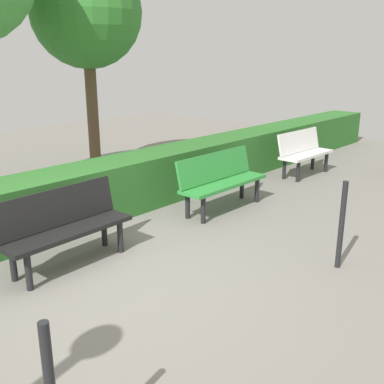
{
  "coord_description": "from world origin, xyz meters",
  "views": [
    {
      "loc": [
        2.66,
        3.56,
        2.3
      ],
      "look_at": [
        -1.57,
        -0.27,
        0.55
      ],
      "focal_mm": 42.48,
      "sensor_mm": 36.0,
      "label": 1
    }
  ],
  "objects_px": {
    "bench_black": "(64,224)",
    "bench_green": "(221,178)",
    "bench_white": "(304,151)",
    "tree_near": "(86,13)"
  },
  "relations": [
    {
      "from": "bench_black",
      "to": "bench_green",
      "type": "bearing_deg",
      "value": 176.3
    },
    {
      "from": "bench_white",
      "to": "bench_green",
      "type": "xyz_separation_m",
      "value": [
        2.7,
        0.09,
        0.01
      ]
    },
    {
      "from": "bench_green",
      "to": "bench_black",
      "type": "height_order",
      "value": "bench_black"
    },
    {
      "from": "bench_white",
      "to": "tree_near",
      "type": "bearing_deg",
      "value": -44.74
    },
    {
      "from": "bench_white",
      "to": "bench_green",
      "type": "relative_size",
      "value": 0.85
    },
    {
      "from": "tree_near",
      "to": "bench_white",
      "type": "bearing_deg",
      "value": 133.17
    },
    {
      "from": "tree_near",
      "to": "bench_green",
      "type": "bearing_deg",
      "value": 91.46
    },
    {
      "from": "bench_green",
      "to": "tree_near",
      "type": "xyz_separation_m",
      "value": [
        0.08,
        -3.05,
        2.5
      ]
    },
    {
      "from": "bench_black",
      "to": "tree_near",
      "type": "bearing_deg",
      "value": -132.93
    },
    {
      "from": "bench_white",
      "to": "bench_black",
      "type": "height_order",
      "value": "bench_black"
    }
  ]
}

